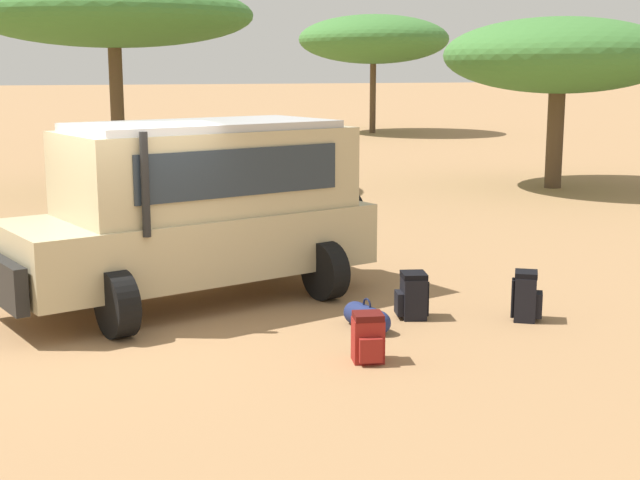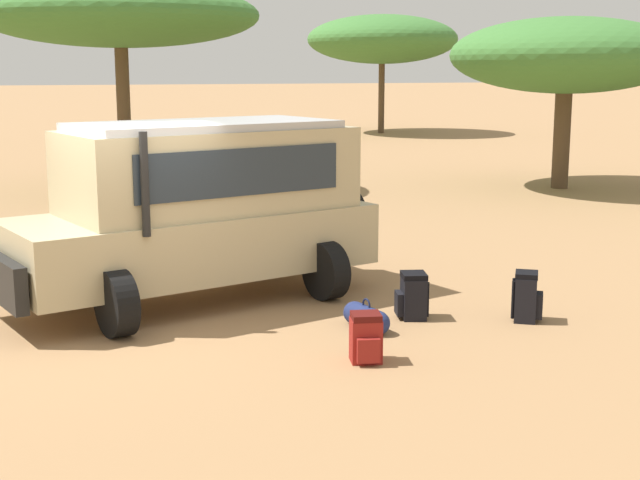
% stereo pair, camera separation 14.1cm
% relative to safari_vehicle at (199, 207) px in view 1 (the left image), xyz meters
% --- Properties ---
extents(ground_plane, '(320.00, 320.00, 0.00)m').
position_rel_safari_vehicle_xyz_m(ground_plane, '(-1.11, -0.98, -1.29)').
color(ground_plane, '#9E754C').
extents(safari_vehicle, '(5.47, 3.52, 2.44)m').
position_rel_safari_vehicle_xyz_m(safari_vehicle, '(0.00, 0.00, 0.00)').
color(safari_vehicle, tan).
rests_on(safari_vehicle, ground_plane).
extents(backpack_beside_front_wheel, '(0.45, 0.44, 0.63)m').
position_rel_safari_vehicle_xyz_m(backpack_beside_front_wheel, '(3.64, -2.41, -0.99)').
color(backpack_beside_front_wheel, black).
rests_on(backpack_beside_front_wheel, ground_plane).
extents(backpack_cluster_center, '(0.38, 0.44, 0.54)m').
position_rel_safari_vehicle_xyz_m(backpack_cluster_center, '(1.13, -3.22, -1.03)').
color(backpack_cluster_center, maroon).
rests_on(backpack_cluster_center, ground_plane).
extents(backpack_near_rear_wheel, '(0.46, 0.44, 0.59)m').
position_rel_safari_vehicle_xyz_m(backpack_near_rear_wheel, '(2.34, -1.82, -1.01)').
color(backpack_near_rear_wheel, black).
rests_on(backpack_near_rear_wheel, ground_plane).
extents(duffel_bag_low_black_case, '(0.38, 0.81, 0.39)m').
position_rel_safari_vehicle_xyz_m(duffel_bag_low_black_case, '(1.60, -2.08, -1.15)').
color(duffel_bag_low_black_case, navy).
rests_on(duffel_bag_low_black_case, ground_plane).
extents(acacia_tree_centre_back, '(7.01, 6.30, 5.24)m').
position_rel_safari_vehicle_xyz_m(acacia_tree_centre_back, '(0.43, 11.37, 3.13)').
color(acacia_tree_centre_back, brown).
rests_on(acacia_tree_centre_back, ground_plane).
extents(acacia_tree_right_mid, '(5.98, 5.99, 4.44)m').
position_rel_safari_vehicle_xyz_m(acacia_tree_right_mid, '(11.37, 8.26, 2.15)').
color(acacia_tree_right_mid, brown).
rests_on(acacia_tree_right_mid, ground_plane).
extents(acacia_tree_far_right, '(7.17, 7.45, 5.64)m').
position_rel_safari_vehicle_xyz_m(acacia_tree_far_right, '(14.89, 28.51, 3.18)').
color(acacia_tree_far_right, brown).
rests_on(acacia_tree_far_right, ground_plane).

